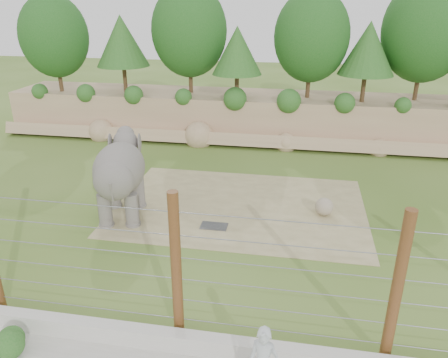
# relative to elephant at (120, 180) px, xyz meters

# --- Properties ---
(ground) EXTENTS (90.00, 90.00, 0.00)m
(ground) POSITION_rel_elephant_xyz_m (3.89, -1.41, -1.53)
(ground) COLOR #43641D
(ground) RESTS_ON ground
(back_embankment) EXTENTS (30.00, 5.52, 8.77)m
(back_embankment) POSITION_rel_elephant_xyz_m (4.48, 11.26, 2.44)
(back_embankment) COLOR tan
(back_embankment) RESTS_ON ground
(dirt_patch) EXTENTS (10.00, 7.00, 0.02)m
(dirt_patch) POSITION_rel_elephant_xyz_m (4.39, 1.59, -1.52)
(dirt_patch) COLOR #908356
(dirt_patch) RESTS_ON ground
(drain_grate) EXTENTS (1.00, 0.60, 0.03)m
(drain_grate) POSITION_rel_elephant_xyz_m (3.66, -0.27, -1.49)
(drain_grate) COLOR #262628
(drain_grate) RESTS_ON dirt_patch
(elephant) EXTENTS (2.36, 4.03, 3.06)m
(elephant) POSITION_rel_elephant_xyz_m (0.00, 0.00, 0.00)
(elephant) COLOR #625C57
(elephant) RESTS_ON ground
(stone_ball) EXTENTS (0.71, 0.71, 0.71)m
(stone_ball) POSITION_rel_elephant_xyz_m (7.72, 1.41, -1.15)
(stone_ball) COLOR gray
(stone_ball) RESTS_ON dirt_patch
(retaining_wall) EXTENTS (26.00, 0.35, 0.50)m
(retaining_wall) POSITION_rel_elephant_xyz_m (3.89, -6.41, -1.28)
(retaining_wall) COLOR #BCB7AD
(retaining_wall) RESTS_ON ground
(barrier_fence) EXTENTS (20.26, 0.26, 4.00)m
(barrier_fence) POSITION_rel_elephant_xyz_m (3.89, -5.91, 0.47)
(barrier_fence) COLOR #4F2E16
(barrier_fence) RESTS_ON ground
(walkway_shrub) EXTENTS (0.74, 0.74, 0.74)m
(walkway_shrub) POSITION_rel_elephant_xyz_m (0.07, -7.21, -1.15)
(walkway_shrub) COLOR #215D1C
(walkway_shrub) RESTS_ON walkway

